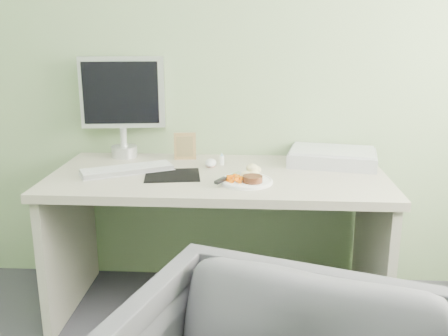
# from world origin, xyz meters

# --- Properties ---
(wall_back) EXTENTS (3.50, 0.00, 3.50)m
(wall_back) POSITION_xyz_m (0.00, 2.00, 1.35)
(wall_back) COLOR gray
(wall_back) RESTS_ON floor
(desk) EXTENTS (1.60, 0.75, 0.73)m
(desk) POSITION_xyz_m (0.00, 1.62, 0.55)
(desk) COLOR #AFA493
(desk) RESTS_ON floor
(plate) EXTENTS (0.24, 0.24, 0.01)m
(plate) POSITION_xyz_m (0.14, 1.48, 0.74)
(plate) COLOR white
(plate) RESTS_ON desk
(steak) EXTENTS (0.10, 0.10, 0.03)m
(steak) POSITION_xyz_m (0.17, 1.45, 0.76)
(steak) COLOR black
(steak) RESTS_ON plate
(potato_pile) EXTENTS (0.12, 0.09, 0.06)m
(potato_pile) POSITION_xyz_m (0.16, 1.54, 0.77)
(potato_pile) COLOR tan
(potato_pile) RESTS_ON plate
(carrot_heap) EXTENTS (0.07, 0.06, 0.04)m
(carrot_heap) POSITION_xyz_m (0.09, 1.46, 0.76)
(carrot_heap) COLOR #FD6B05
(carrot_heap) RESTS_ON plate
(steak_knife) EXTENTS (0.11, 0.20, 0.02)m
(steak_knife) POSITION_xyz_m (0.04, 1.46, 0.75)
(steak_knife) COLOR silver
(steak_knife) RESTS_ON plate
(mousepad) EXTENTS (0.29, 0.26, 0.00)m
(mousepad) POSITION_xyz_m (-0.21, 1.57, 0.73)
(mousepad) COLOR black
(mousepad) RESTS_ON desk
(keyboard) EXTENTS (0.44, 0.32, 0.02)m
(keyboard) POSITION_xyz_m (-0.44, 1.62, 0.75)
(keyboard) COLOR white
(keyboard) RESTS_ON desk
(computer_mouse) EXTENTS (0.06, 0.11, 0.04)m
(computer_mouse) POSITION_xyz_m (-0.05, 1.75, 0.75)
(computer_mouse) COLOR white
(computer_mouse) RESTS_ON desk
(photo_frame) EXTENTS (0.12, 0.03, 0.14)m
(photo_frame) POSITION_xyz_m (-0.19, 1.88, 0.80)
(photo_frame) COLOR olive
(photo_frame) RESTS_ON desk
(eyedrop_bottle) EXTENTS (0.02, 0.02, 0.06)m
(eyedrop_bottle) POSITION_xyz_m (0.01, 1.78, 0.76)
(eyedrop_bottle) COLOR white
(eyedrop_bottle) RESTS_ON desk
(scanner) EXTENTS (0.48, 0.36, 0.07)m
(scanner) POSITION_xyz_m (0.57, 1.83, 0.76)
(scanner) COLOR #B0B1B7
(scanner) RESTS_ON desk
(monitor) EXTENTS (0.44, 0.14, 0.53)m
(monitor) POSITION_xyz_m (-0.53, 1.94, 1.03)
(monitor) COLOR silver
(monitor) RESTS_ON desk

